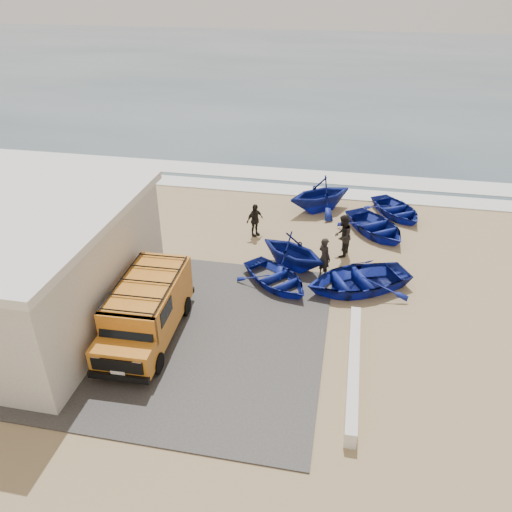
{
  "coord_description": "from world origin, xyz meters",
  "views": [
    {
      "loc": [
        4.25,
        -15.55,
        11.51
      ],
      "look_at": [
        0.82,
        1.9,
        1.2
      ],
      "focal_mm": 35.0,
      "sensor_mm": 36.0,
      "label": 1
    }
  ],
  "objects_px": {
    "building": "(12,264)",
    "van": "(147,309)",
    "boat_near_left": "(276,278)",
    "fisherman_front": "(324,257)",
    "fisherman_back": "(255,220)",
    "boat_mid_left": "(293,251)",
    "boat_near_right": "(357,279)",
    "fisherman_middle": "(343,236)",
    "parapet": "(353,367)",
    "boat_far_left": "(320,194)",
    "boat_mid_right": "(375,226)",
    "boat_far_right": "(396,210)"
  },
  "relations": [
    {
      "from": "building",
      "to": "van",
      "type": "height_order",
      "value": "building"
    },
    {
      "from": "boat_far_right",
      "to": "fisherman_front",
      "type": "bearing_deg",
      "value": -148.47
    },
    {
      "from": "building",
      "to": "boat_mid_right",
      "type": "distance_m",
      "value": 16.31
    },
    {
      "from": "boat_mid_right",
      "to": "fisherman_middle",
      "type": "relative_size",
      "value": 1.96
    },
    {
      "from": "boat_mid_left",
      "to": "fisherman_middle",
      "type": "distance_m",
      "value": 2.56
    },
    {
      "from": "fisherman_front",
      "to": "fisherman_middle",
      "type": "xyz_separation_m",
      "value": [
        0.67,
        1.92,
        0.1
      ]
    },
    {
      "from": "building",
      "to": "boat_far_right",
      "type": "bearing_deg",
      "value": 38.79
    },
    {
      "from": "parapet",
      "to": "van",
      "type": "distance_m",
      "value": 7.32
    },
    {
      "from": "boat_mid_right",
      "to": "building",
      "type": "bearing_deg",
      "value": -179.97
    },
    {
      "from": "van",
      "to": "parapet",
      "type": "bearing_deg",
      "value": -6.44
    },
    {
      "from": "boat_near_right",
      "to": "fisherman_middle",
      "type": "height_order",
      "value": "fisherman_middle"
    },
    {
      "from": "van",
      "to": "fisherman_back",
      "type": "distance_m",
      "value": 8.63
    },
    {
      "from": "fisherman_back",
      "to": "boat_mid_left",
      "type": "bearing_deg",
      "value": -101.21
    },
    {
      "from": "boat_near_right",
      "to": "fisherman_middle",
      "type": "distance_m",
      "value": 2.82
    },
    {
      "from": "parapet",
      "to": "boat_near_left",
      "type": "distance_m",
      "value": 5.72
    },
    {
      "from": "van",
      "to": "fisherman_front",
      "type": "relative_size",
      "value": 2.83
    },
    {
      "from": "building",
      "to": "boat_mid_left",
      "type": "bearing_deg",
      "value": 28.57
    },
    {
      "from": "van",
      "to": "fisherman_front",
      "type": "xyz_separation_m",
      "value": [
        5.81,
        5.24,
        -0.26
      ]
    },
    {
      "from": "van",
      "to": "boat_mid_right",
      "type": "relative_size",
      "value": 1.31
    },
    {
      "from": "van",
      "to": "fisherman_front",
      "type": "height_order",
      "value": "van"
    },
    {
      "from": "van",
      "to": "boat_mid_left",
      "type": "distance_m",
      "value": 7.19
    },
    {
      "from": "fisherman_middle",
      "to": "building",
      "type": "bearing_deg",
      "value": -47.64
    },
    {
      "from": "boat_far_right",
      "to": "fisherman_front",
      "type": "xyz_separation_m",
      "value": [
        -3.34,
        -6.74,
        0.54
      ]
    },
    {
      "from": "fisherman_middle",
      "to": "parapet",
      "type": "bearing_deg",
      "value": 17.99
    },
    {
      "from": "boat_near_right",
      "to": "boat_far_left",
      "type": "height_order",
      "value": "boat_far_left"
    },
    {
      "from": "boat_mid_left",
      "to": "fisherman_middle",
      "type": "bearing_deg",
      "value": -24.52
    },
    {
      "from": "building",
      "to": "van",
      "type": "relative_size",
      "value": 1.83
    },
    {
      "from": "boat_mid_right",
      "to": "boat_near_right",
      "type": "bearing_deg",
      "value": -133.67
    },
    {
      "from": "van",
      "to": "boat_mid_right",
      "type": "height_order",
      "value": "van"
    },
    {
      "from": "boat_far_right",
      "to": "fisherman_back",
      "type": "xyz_separation_m",
      "value": [
        -6.96,
        -3.65,
        0.46
      ]
    },
    {
      "from": "boat_mid_left",
      "to": "fisherman_back",
      "type": "distance_m",
      "value": 3.47
    },
    {
      "from": "boat_near_left",
      "to": "fisherman_front",
      "type": "relative_size",
      "value": 1.9
    },
    {
      "from": "van",
      "to": "fisherman_middle",
      "type": "distance_m",
      "value": 9.66
    },
    {
      "from": "boat_mid_right",
      "to": "fisherman_middle",
      "type": "bearing_deg",
      "value": -156.56
    },
    {
      "from": "building",
      "to": "boat_far_left",
      "type": "height_order",
      "value": "building"
    },
    {
      "from": "building",
      "to": "boat_far_right",
      "type": "xyz_separation_m",
      "value": [
        14.42,
        11.59,
        -1.79
      ]
    },
    {
      "from": "van",
      "to": "boat_far_left",
      "type": "relative_size",
      "value": 1.4
    },
    {
      "from": "building",
      "to": "boat_mid_left",
      "type": "height_order",
      "value": "building"
    },
    {
      "from": "boat_mid_left",
      "to": "boat_far_left",
      "type": "bearing_deg",
      "value": 23.55
    },
    {
      "from": "boat_mid_right",
      "to": "boat_far_right",
      "type": "height_order",
      "value": "boat_mid_right"
    },
    {
      "from": "boat_mid_left",
      "to": "fisherman_middle",
      "type": "height_order",
      "value": "fisherman_middle"
    },
    {
      "from": "building",
      "to": "boat_far_left",
      "type": "relative_size",
      "value": 2.56
    },
    {
      "from": "fisherman_front",
      "to": "boat_far_left",
      "type": "bearing_deg",
      "value": -39.11
    },
    {
      "from": "building",
      "to": "boat_near_left",
      "type": "xyz_separation_m",
      "value": [
        9.22,
        3.69,
        -1.81
      ]
    },
    {
      "from": "boat_mid_left",
      "to": "boat_near_right",
      "type": "bearing_deg",
      "value": -82.84
    },
    {
      "from": "boat_far_right",
      "to": "fisherman_middle",
      "type": "bearing_deg",
      "value": -151.08
    },
    {
      "from": "boat_near_right",
      "to": "fisherman_front",
      "type": "bearing_deg",
      "value": -145.41
    },
    {
      "from": "boat_near_right",
      "to": "fisherman_back",
      "type": "relative_size",
      "value": 2.65
    },
    {
      "from": "building",
      "to": "van",
      "type": "distance_m",
      "value": 5.37
    },
    {
      "from": "boat_mid_left",
      "to": "boat_far_right",
      "type": "bearing_deg",
      "value": -7.24
    }
  ]
}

